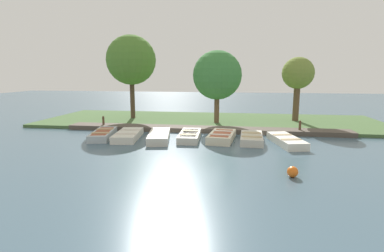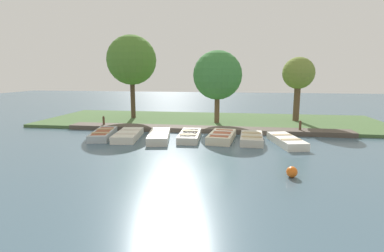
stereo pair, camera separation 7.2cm
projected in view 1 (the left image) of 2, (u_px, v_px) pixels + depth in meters
name	position (u px, v px, depth m)	size (l,w,h in m)	color
ground_plane	(202.00, 136.00, 16.99)	(80.00, 80.00, 0.00)	#425B6B
shore_bank	(210.00, 121.00, 21.84)	(8.00, 24.00, 0.19)	#476638
dock_walkway	(204.00, 129.00, 18.37)	(1.27, 17.23, 0.27)	#51473D
rowboat_0	(103.00, 134.00, 16.59)	(3.09, 1.61, 0.40)	#B2BCC1
rowboat_1	(128.00, 135.00, 16.35)	(3.07, 1.57, 0.40)	silver
rowboat_2	(159.00, 136.00, 16.00)	(3.20, 1.59, 0.43)	beige
rowboat_3	(190.00, 136.00, 16.20)	(2.92, 1.21, 0.39)	beige
rowboat_4	(222.00, 136.00, 15.93)	(2.78, 1.48, 0.43)	beige
rowboat_5	(252.00, 138.00, 15.60)	(2.69, 1.20, 0.40)	beige
rowboat_6	(286.00, 140.00, 15.06)	(3.15, 1.70, 0.40)	silver
mooring_post_near	(103.00, 122.00, 19.29)	(0.14, 0.14, 0.82)	brown
mooring_post_far	(300.00, 127.00, 17.49)	(0.14, 0.14, 0.82)	brown
buoy	(293.00, 172.00, 10.29)	(0.38, 0.38, 0.38)	orange
park_tree_far_left	(131.00, 60.00, 22.02)	(3.64, 3.64, 6.31)	#4C3828
park_tree_left	(217.00, 75.00, 19.98)	(3.27, 3.27, 5.04)	brown
park_tree_center	(298.00, 74.00, 20.80)	(2.20, 2.20, 4.65)	brown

